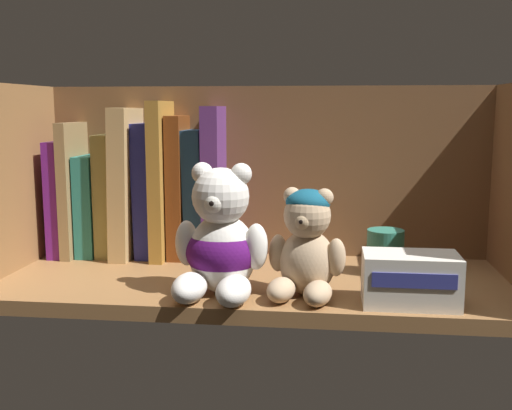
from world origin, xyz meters
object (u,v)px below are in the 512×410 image
pillar_candle (385,252)px  book_2 (95,204)px  book_9 (216,182)px  book_1 (80,188)px  teddy_bear_larger (221,243)px  small_product_box (410,279)px  book_4 (131,182)px  book_5 (150,189)px  book_3 (113,194)px  teddy_bear_smaller (306,245)px  book_7 (181,186)px  book_0 (68,197)px  book_6 (166,179)px  book_8 (198,193)px

pillar_candle → book_2: bearing=169.9°
book_2 → book_9: size_ratio=0.68×
book_2 → pillar_candle: size_ratio=2.49×
book_1 → book_2: (2.54, 0.00, -2.63)cm
teddy_bear_larger → book_1: bearing=143.1°
book_2 → small_product_box: bearing=-24.5°
book_1 → book_4: book_4 is taller
book_5 → book_3: bearing=180.0°
book_3 → pillar_candle: book_3 is taller
teddy_bear_larger → book_2: bearing=140.4°
book_1 → small_product_box: size_ratio=1.88×
book_3 → teddy_bear_smaller: 38.21cm
book_4 → book_7: 8.24cm
book_3 → book_0: bearing=180.0°
book_6 → book_7: size_ratio=1.10×
book_0 → book_7: (19.18, 0.00, 2.03)cm
book_8 → teddy_bear_larger: size_ratio=1.20×
book_7 → small_product_box: (33.83, -22.04, -8.12)cm
book_9 → teddy_bear_larger: size_ratio=1.42×
book_3 → teddy_bear_smaller: book_3 is taller
book_2 → book_7: bearing=0.0°
book_2 → pillar_candle: book_2 is taller
book_0 → book_5: bearing=0.0°
book_8 → pillar_candle: (29.16, -8.25, -6.94)cm
book_0 → book_2: size_ratio=1.14×
pillar_candle → book_6: bearing=166.5°
book_0 → book_5: 14.11cm
book_1 → book_9: (22.86, 0.00, 1.27)cm
book_1 → book_6: 14.68cm
book_3 → teddy_bear_larger: 29.84cm
book_1 → book_9: 22.89cm
book_3 → teddy_bear_larger: bearing=-43.5°
book_2 → book_3: bearing=0.0°
book_7 → book_9: (5.83, 0.00, 0.73)cm
book_3 → teddy_bear_smaller: (32.43, -19.95, -3.22)cm
book_7 → book_9: 5.88cm
book_7 → teddy_bear_smaller: bearing=-43.4°
small_product_box → book_6: bearing=148.7°
book_3 → book_7: bearing=0.0°
teddy_bear_smaller → pillar_candle: (10.91, 11.70, -3.31)cm
book_5 → book_2: bearing=180.0°
book_3 → book_4: (3.12, 0.00, 2.10)cm
book_4 → book_6: 5.80cm
teddy_bear_smaller → book_9: bearing=127.4°
book_3 → book_4: 3.76cm
book_2 → teddy_bear_larger: bearing=-39.6°
book_1 → book_6: size_ratio=0.87×
book_3 → teddy_bear_larger: (21.52, -20.43, -3.13)cm
pillar_candle → book_8: bearing=164.2°
book_6 → book_8: (5.29, 0.00, -2.22)cm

